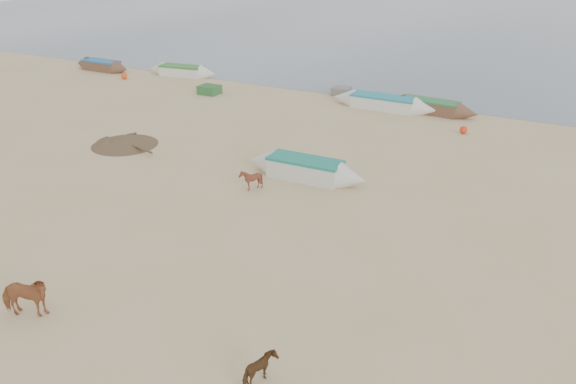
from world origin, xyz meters
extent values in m
plane|color=tan|center=(0.00, 0.00, 0.00)|extent=(140.00, 140.00, 0.00)
plane|color=slate|center=(0.00, 82.00, 0.01)|extent=(160.00, 160.00, 0.00)
imported|color=#9A5932|center=(-3.72, -5.58, 0.68)|extent=(1.77, 1.33, 1.36)
imported|color=#5B2C1C|center=(-2.59, 5.37, 0.50)|extent=(1.05, 0.97, 0.99)
imported|color=#503219|center=(3.83, -4.70, 0.42)|extent=(0.85, 0.95, 0.85)
cone|color=brown|center=(-11.71, 7.19, 0.27)|extent=(4.28, 4.28, 0.53)
cube|color=#2B612F|center=(-13.82, 18.14, 0.30)|extent=(1.40, 1.20, 0.60)
sphere|color=red|center=(4.12, 17.71, 0.22)|extent=(0.44, 0.44, 0.44)
cube|color=slate|center=(-5.37, 22.24, 0.28)|extent=(1.20, 1.10, 0.56)
sphere|color=#D94514|center=(-22.34, 18.67, 0.24)|extent=(0.48, 0.48, 0.48)
camera|label=1|loc=(9.55, -14.06, 10.42)|focal=35.00mm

